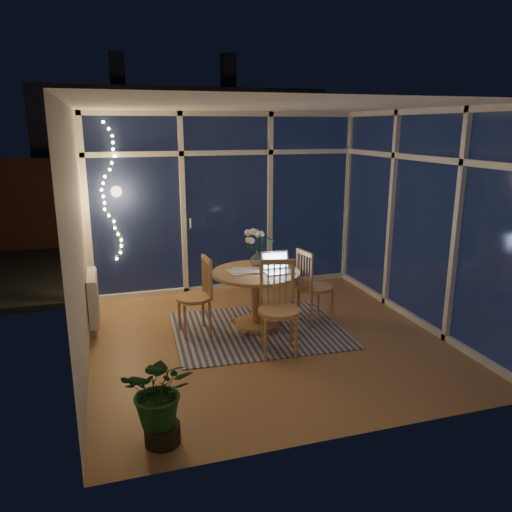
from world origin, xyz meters
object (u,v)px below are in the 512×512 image
object	(u,v)px
potted_plant	(161,399)
chair_left	(194,296)
chair_front	(279,309)
chair_right	(316,286)
laptop	(279,262)
dining_table	(256,300)
flower_vase	(257,258)

from	to	relation	value
potted_plant	chair_left	bearing A→B (deg)	73.10
chair_left	chair_front	distance (m)	1.12
chair_right	potted_plant	xyz separation A→B (m)	(-2.13, -1.95, -0.10)
chair_front	laptop	world-z (taller)	chair_front
dining_table	potted_plant	distance (m)	2.43
chair_front	potted_plant	bearing A→B (deg)	-126.53
chair_right	flower_vase	bearing A→B (deg)	58.10
chair_left	laptop	xyz separation A→B (m)	(0.99, -0.17, 0.37)
laptop	potted_plant	bearing A→B (deg)	-132.30
chair_left	laptop	world-z (taller)	laptop
chair_right	laptop	xyz separation A→B (m)	(-0.51, -0.07, 0.36)
chair_front	potted_plant	xyz separation A→B (m)	(-1.40, -1.24, -0.13)
chair_right	chair_front	xyz separation A→B (m)	(-0.73, -0.71, 0.03)
chair_left	flower_vase	size ratio (longest dim) A/B	4.46
dining_table	chair_front	world-z (taller)	chair_front
dining_table	flower_vase	xyz separation A→B (m)	(0.08, 0.22, 0.46)
chair_right	laptop	size ratio (longest dim) A/B	2.78
dining_table	chair_front	bearing A→B (deg)	-88.33
chair_front	flower_vase	distance (m)	1.02
laptop	potted_plant	distance (m)	2.52
laptop	flower_vase	bearing A→B (deg)	113.76
dining_table	laptop	xyz separation A→B (m)	(0.24, -0.12, 0.48)
laptop	flower_vase	world-z (taller)	laptop
chair_front	laptop	xyz separation A→B (m)	(0.22, 0.63, 0.33)
chair_right	chair_front	size ratio (longest dim) A/B	0.94
laptop	dining_table	bearing A→B (deg)	150.98
flower_vase	chair_front	bearing A→B (deg)	-93.37
dining_table	chair_front	size ratio (longest dim) A/B	1.03
potted_plant	flower_vase	bearing A→B (deg)	56.70
flower_vase	dining_table	bearing A→B (deg)	-110.23
chair_right	chair_front	world-z (taller)	chair_front
potted_plant	chair_right	bearing A→B (deg)	42.44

